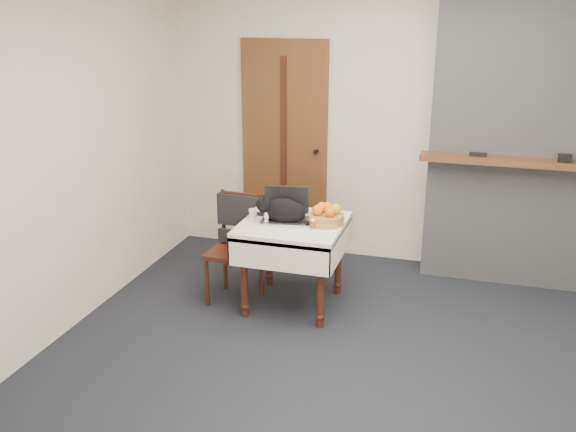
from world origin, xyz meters
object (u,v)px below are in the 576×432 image
(cream_jar, at_px, (253,214))
(pill_bottle, at_px, (313,224))
(cat, at_px, (284,211))
(side_table, at_px, (293,236))
(fruit_basket, at_px, (326,216))
(laptop, at_px, (285,212))
(chair, at_px, (238,232))
(door, at_px, (285,148))

(cream_jar, bearing_deg, pill_bottle, -10.55)
(cat, height_order, cream_jar, cat)
(side_table, distance_m, cat, 0.22)
(cat, xyz_separation_m, pill_bottle, (0.24, -0.06, -0.06))
(side_table, relative_size, fruit_basket, 2.81)
(laptop, relative_size, cream_jar, 5.18)
(laptop, height_order, pill_bottle, laptop)
(chair, bearing_deg, side_table, -0.40)
(laptop, distance_m, pill_bottle, 0.29)
(door, height_order, laptop, door)
(door, height_order, cat, door)
(pill_bottle, bearing_deg, cat, 165.28)
(pill_bottle, bearing_deg, door, 115.68)
(door, relative_size, pill_bottle, 26.71)
(cat, xyz_separation_m, chair, (-0.41, 0.06, -0.24))
(door, xyz_separation_m, side_table, (0.43, -1.18, -0.41))
(cream_jar, relative_size, fruit_basket, 0.27)
(cream_jar, bearing_deg, fruit_basket, 3.60)
(fruit_basket, distance_m, chair, 0.75)
(side_table, height_order, pill_bottle, pill_bottle)
(laptop, bearing_deg, pill_bottle, -36.25)
(fruit_basket, bearing_deg, cat, -167.82)
(fruit_basket, bearing_deg, side_table, -171.75)
(laptop, xyz_separation_m, chair, (-0.40, -0.00, -0.21))
(door, distance_m, cat, 1.28)
(cat, height_order, chair, cat)
(pill_bottle, bearing_deg, side_table, 152.45)
(side_table, relative_size, pill_bottle, 10.42)
(door, distance_m, cream_jar, 1.21)
(door, height_order, fruit_basket, door)
(fruit_basket, relative_size, chair, 0.32)
(cream_jar, bearing_deg, laptop, 7.64)
(door, bearing_deg, pill_bottle, -64.32)
(laptop, height_order, cream_jar, laptop)
(laptop, relative_size, chair, 0.44)
(door, xyz_separation_m, chair, (-0.04, -1.14, -0.44))
(side_table, height_order, fruit_basket, fruit_basket)
(door, xyz_separation_m, fruit_basket, (0.68, -1.14, -0.24))
(side_table, relative_size, chair, 0.89)
(side_table, bearing_deg, cat, -153.27)
(laptop, relative_size, cat, 0.83)
(cat, distance_m, chair, 0.47)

